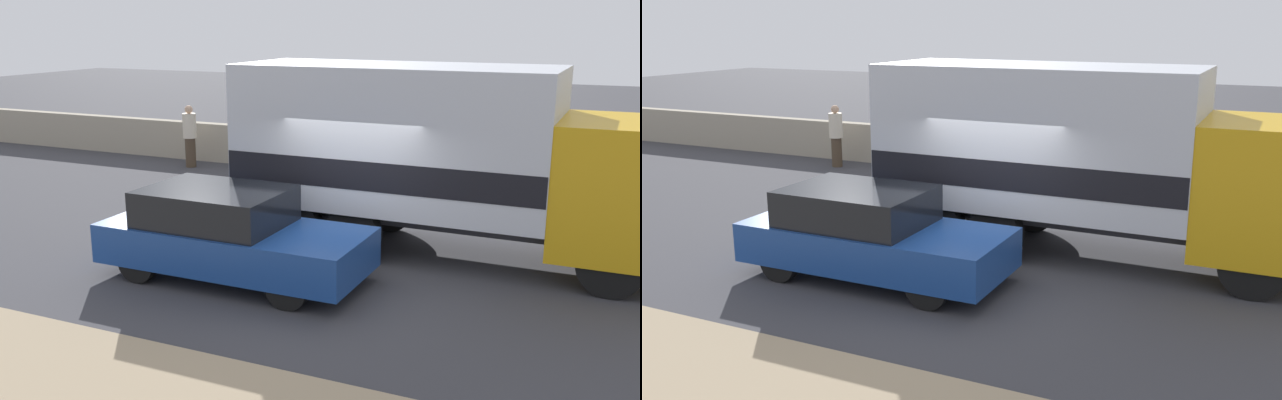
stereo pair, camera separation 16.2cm
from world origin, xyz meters
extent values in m
plane|color=#38383D|center=(0.00, 0.00, 0.00)|extent=(80.00, 80.00, 0.00)
cube|color=#A39984|center=(0.00, 7.67, 0.57)|extent=(60.00, 0.35, 1.14)
cube|color=gold|center=(4.24, 1.88, 1.53)|extent=(1.96, 2.33, 2.16)
cube|color=#2D2D33|center=(0.41, 1.88, 0.73)|extent=(5.69, 1.31, 0.25)
cube|color=silver|center=(0.41, 1.88, 2.12)|extent=(5.69, 2.38, 2.54)
cube|color=black|center=(0.41, 1.88, 1.59)|extent=(5.66, 2.40, 0.51)
cylinder|color=black|center=(4.24, 2.87, 0.50)|extent=(1.01, 0.28, 1.01)
cylinder|color=black|center=(4.24, 0.89, 0.50)|extent=(1.01, 0.28, 1.01)
cylinder|color=black|center=(-1.15, 2.87, 0.50)|extent=(1.01, 0.28, 1.01)
cylinder|color=black|center=(-1.15, 0.89, 0.50)|extent=(1.01, 0.28, 1.01)
cylinder|color=black|center=(-0.01, 2.87, 0.50)|extent=(1.01, 0.28, 1.01)
cylinder|color=black|center=(-0.01, 0.89, 0.50)|extent=(1.01, 0.28, 1.01)
cube|color=navy|center=(-1.43, -0.80, 0.58)|extent=(4.40, 1.85, 0.65)
cube|color=black|center=(-1.78, -0.80, 1.20)|extent=(2.29, 1.70, 0.59)
cylinder|color=black|center=(-0.06, 0.00, 0.34)|extent=(0.68, 0.20, 0.68)
cylinder|color=black|center=(-0.06, -1.60, 0.34)|extent=(0.68, 0.20, 0.68)
cylinder|color=black|center=(-2.79, 0.00, 0.34)|extent=(0.68, 0.20, 0.68)
cylinder|color=black|center=(-2.79, -1.60, 0.34)|extent=(0.68, 0.20, 0.68)
cylinder|color=#473828|center=(-7.40, 6.62, 0.43)|extent=(0.30, 0.30, 0.85)
cylinder|color=beige|center=(-7.40, 6.62, 1.21)|extent=(0.39, 0.39, 0.71)
sphere|color=tan|center=(-7.40, 6.62, 1.68)|extent=(0.23, 0.23, 0.23)
camera|label=1|loc=(4.45, -10.37, 4.17)|focal=40.00mm
camera|label=2|loc=(4.59, -10.30, 4.17)|focal=40.00mm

